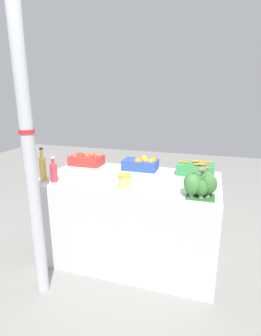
# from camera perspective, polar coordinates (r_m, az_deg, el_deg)

# --- Properties ---
(ground_plane) EXTENTS (10.00, 10.00, 0.00)m
(ground_plane) POSITION_cam_1_polar(r_m,az_deg,el_deg) (2.89, 0.00, -18.01)
(ground_plane) COLOR gray
(market_table) EXTENTS (1.68, 0.93, 0.83)m
(market_table) POSITION_cam_1_polar(r_m,az_deg,el_deg) (2.68, 0.00, -10.64)
(market_table) COLOR silver
(market_table) RESTS_ON ground_plane
(support_pole) EXTENTS (0.11, 0.11, 2.60)m
(support_pole) POSITION_cam_1_polar(r_m,az_deg,el_deg) (2.05, -21.54, 6.09)
(support_pole) COLOR #B7BABF
(support_pole) RESTS_ON ground_plane
(apple_crate) EXTENTS (0.36, 0.23, 0.14)m
(apple_crate) POSITION_cam_1_polar(r_m,az_deg,el_deg) (3.03, -9.64, 1.94)
(apple_crate) COLOR red
(apple_crate) RESTS_ON market_table
(orange_crate) EXTENTS (0.36, 0.23, 0.14)m
(orange_crate) POSITION_cam_1_polar(r_m,az_deg,el_deg) (2.80, 2.42, 0.91)
(orange_crate) COLOR #2847B7
(orange_crate) RESTS_ON market_table
(carrot_crate) EXTENTS (0.36, 0.23, 0.14)m
(carrot_crate) POSITION_cam_1_polar(r_m,az_deg,el_deg) (2.72, 14.02, -0.16)
(carrot_crate) COLOR #2D8442
(carrot_crate) RESTS_ON market_table
(broccoli_pile) EXTENTS (0.26, 0.21, 0.19)m
(broccoli_pile) POSITION_cam_1_polar(r_m,az_deg,el_deg) (2.11, 14.90, -3.41)
(broccoli_pile) COLOR #2D602D
(broccoli_pile) RESTS_ON market_table
(juice_bottle_golden) EXTENTS (0.06, 0.06, 0.31)m
(juice_bottle_golden) POSITION_cam_1_polar(r_m,az_deg,el_deg) (2.55, -18.55, 0.21)
(juice_bottle_golden) COLOR gold
(juice_bottle_golden) RESTS_ON market_table
(juice_bottle_ruby) EXTENTS (0.07, 0.07, 0.23)m
(juice_bottle_ruby) POSITION_cam_1_polar(r_m,az_deg,el_deg) (2.50, -16.39, -0.70)
(juice_bottle_ruby) COLOR #B2333D
(juice_bottle_ruby) RESTS_ON market_table
(pickle_jar) EXTENTS (0.12, 0.12, 0.13)m
(pickle_jar) POSITION_cam_1_polar(r_m,az_deg,el_deg) (2.22, -1.27, -2.97)
(pickle_jar) COLOR #D1CC75
(pickle_jar) RESTS_ON market_table
(sparrow_bird) EXTENTS (0.13, 0.07, 0.05)m
(sparrow_bird) POSITION_cam_1_polar(r_m,az_deg,el_deg) (2.09, 15.47, -0.33)
(sparrow_bird) COLOR #4C3D2D
(sparrow_bird) RESTS_ON broccoli_pile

